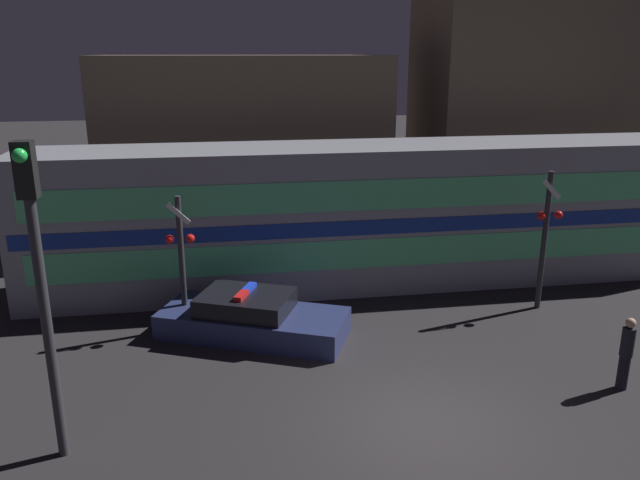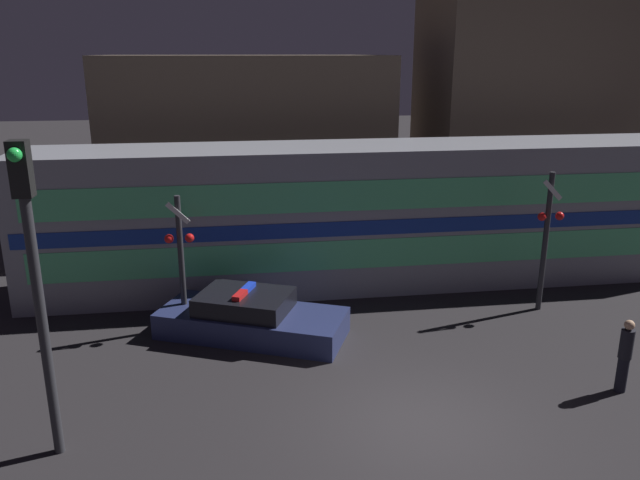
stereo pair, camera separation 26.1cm
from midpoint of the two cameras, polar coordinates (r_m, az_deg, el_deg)
The scene contains 9 objects.
ground_plane at distance 12.71m, azimuth 9.65°, elevation -16.37°, with size 120.00×120.00×0.00m, color #262326.
train at distance 19.16m, azimuth 5.54°, elevation 2.31°, with size 20.77×2.85×4.28m.
police_car at distance 15.96m, azimuth -5.90°, elevation -7.12°, with size 5.02×3.59×1.23m.
pedestrian at distance 14.74m, azimuth 26.56°, elevation -9.40°, with size 0.27×0.27×1.63m.
crossing_signal_near at distance 17.97m, azimuth 20.39°, elevation 0.34°, with size 0.73×0.33×3.89m.
crossing_signal_far at distance 16.11m, azimuth -12.15°, elevation -1.49°, with size 0.73×0.33×3.52m.
traffic_light_corner at distance 11.23m, azimuth -24.01°, elevation -2.75°, with size 0.30×0.46×5.60m.
building_left at distance 24.70m, azimuth -6.30°, elevation 8.54°, with size 10.61×5.21×6.80m.
building_center at distance 27.46m, azimuth 18.33°, elevation 11.74°, with size 7.97×5.00×9.77m.
Camera 2 is at (-3.43, -10.08, 6.89)m, focal length 35.00 mm.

